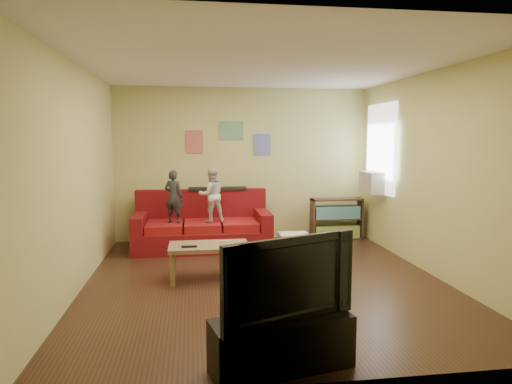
{
  "coord_description": "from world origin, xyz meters",
  "views": [
    {
      "loc": [
        -0.91,
        -5.6,
        1.82
      ],
      "look_at": [
        0.0,
        0.8,
        1.05
      ],
      "focal_mm": 32.0,
      "sensor_mm": 36.0,
      "label": 1
    }
  ],
  "objects": [
    {
      "name": "room_shell",
      "position": [
        0.0,
        0.0,
        1.35
      ],
      "size": [
        4.52,
        5.02,
        2.72
      ],
      "color": "#42281B",
      "rests_on": "ground"
    },
    {
      "name": "sofa",
      "position": [
        -0.75,
        1.89,
        0.33
      ],
      "size": [
        2.21,
        1.02,
        0.97
      ],
      "color": "maroon",
      "rests_on": "ground"
    },
    {
      "name": "child_a",
      "position": [
        -1.2,
        1.72,
        0.89
      ],
      "size": [
        0.36,
        0.31,
        0.85
      ],
      "primitive_type": "imported",
      "rotation": [
        0.0,
        0.0,
        2.72
      ],
      "color": "#292D33",
      "rests_on": "sofa"
    },
    {
      "name": "child_b",
      "position": [
        -0.6,
        1.72,
        0.91
      ],
      "size": [
        0.49,
        0.42,
        0.88
      ],
      "primitive_type": "imported",
      "rotation": [
        0.0,
        0.0,
        3.37
      ],
      "color": "silver",
      "rests_on": "sofa"
    },
    {
      "name": "coffee_table",
      "position": [
        -0.7,
        0.15,
        0.39
      ],
      "size": [
        1.02,
        0.56,
        0.46
      ],
      "color": "#967656",
      "rests_on": "ground"
    },
    {
      "name": "remote",
      "position": [
        -0.95,
        0.03,
        0.47
      ],
      "size": [
        0.19,
        0.06,
        0.02
      ],
      "primitive_type": "cube",
      "rotation": [
        0.0,
        0.0,
        -0.05
      ],
      "color": "black",
      "rests_on": "coffee_table"
    },
    {
      "name": "game_controller",
      "position": [
        -0.5,
        0.2,
        0.47
      ],
      "size": [
        0.15,
        0.07,
        0.03
      ],
      "primitive_type": "cube",
      "rotation": [
        0.0,
        0.0,
        -0.19
      ],
      "color": "beige",
      "rests_on": "coffee_table"
    },
    {
      "name": "bookshelf",
      "position": [
        1.67,
        2.21,
        0.33
      ],
      "size": [
        0.92,
        0.28,
        0.74
      ],
      "color": "#493022",
      "rests_on": "ground"
    },
    {
      "name": "window",
      "position": [
        2.22,
        1.65,
        1.64
      ],
      "size": [
        0.04,
        1.08,
        1.48
      ],
      "primitive_type": "cube",
      "color": "white",
      "rests_on": "room_shell"
    },
    {
      "name": "ac_unit",
      "position": [
        2.1,
        1.65,
        1.08
      ],
      "size": [
        0.28,
        0.55,
        0.35
      ],
      "primitive_type": "cube",
      "color": "#B7B2A3",
      "rests_on": "window"
    },
    {
      "name": "artwork_left",
      "position": [
        -0.85,
        2.48,
        1.75
      ],
      "size": [
        0.3,
        0.01,
        0.4
      ],
      "primitive_type": "cube",
      "color": "#D87266",
      "rests_on": "room_shell"
    },
    {
      "name": "artwork_center",
      "position": [
        -0.2,
        2.48,
        1.95
      ],
      "size": [
        0.42,
        0.01,
        0.32
      ],
      "primitive_type": "cube",
      "color": "#72B27F",
      "rests_on": "room_shell"
    },
    {
      "name": "artwork_right",
      "position": [
        0.35,
        2.48,
        1.7
      ],
      "size": [
        0.3,
        0.01,
        0.38
      ],
      "primitive_type": "cube",
      "color": "#727FCC",
      "rests_on": "room_shell"
    },
    {
      "name": "file_box",
      "position": [
        0.68,
        1.31,
        0.16
      ],
      "size": [
        0.46,
        0.35,
        0.32
      ],
      "color": "white",
      "rests_on": "ground"
    },
    {
      "name": "tv_stand",
      "position": [
        -0.23,
        -2.25,
        0.21
      ],
      "size": [
        1.18,
        0.61,
        0.42
      ],
      "primitive_type": "cube",
      "rotation": [
        0.0,
        0.0,
        0.22
      ],
      "color": "black",
      "rests_on": "ground"
    },
    {
      "name": "television",
      "position": [
        -0.23,
        -2.25,
        0.75
      ],
      "size": [
        1.13,
        0.58,
        0.67
      ],
      "primitive_type": "imported",
      "rotation": [
        0.0,
        0.0,
        0.39
      ],
      "color": "black",
      "rests_on": "tv_stand"
    },
    {
      "name": "tissue",
      "position": [
        0.79,
        1.28,
        0.04
      ],
      "size": [
        0.11,
        0.11,
        0.09
      ],
      "primitive_type": "sphere",
      "rotation": [
        0.0,
        0.0,
        -0.28
      ],
      "color": "beige",
      "rests_on": "ground"
    }
  ]
}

